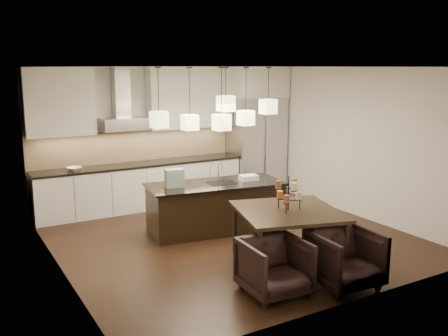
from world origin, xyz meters
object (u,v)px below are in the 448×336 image
dining_table (287,238)px  armchair_right (345,259)px  island_body (216,208)px  armchair_left (275,267)px  refrigerator (256,145)px

dining_table → armchair_right: (0.23, -0.92, -0.04)m
island_body → armchair_left: size_ratio=2.91×
refrigerator → armchair_left: (-2.70, -4.48, -0.72)m
refrigerator → armchair_left: size_ratio=2.76×
dining_table → armchair_right: 0.95m
island_body → armchair_right: (0.33, -2.84, -0.03)m
refrigerator → dining_table: 4.37m
island_body → armchair_left: island_body is taller
refrigerator → dining_table: size_ratio=1.56×
island_body → armchair_left: 2.64m
armchair_left → dining_table: bearing=46.7°
dining_table → armchair_left: dining_table is taller
island_body → armchair_left: bearing=-94.8°
island_body → dining_table: 1.92m
armchair_left → armchair_right: size_ratio=0.95×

